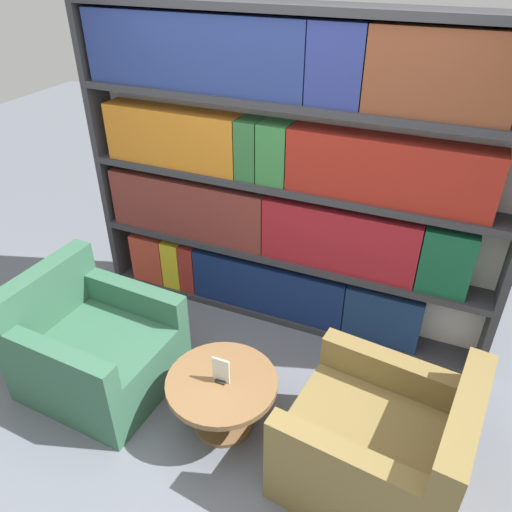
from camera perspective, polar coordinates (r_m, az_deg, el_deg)
The scene contains 6 objects.
ground_plane at distance 3.26m, azimuth -6.89°, elevation -21.32°, with size 14.00×14.00×0.00m, color slate.
bookshelf at distance 3.57m, azimuth 2.78°, elevation 8.37°, with size 3.09×0.30×2.31m.
armchair_left at distance 3.58m, azimuth -17.97°, elevation -10.08°, with size 0.96×0.87×0.82m.
armchair_right at distance 2.98m, azimuth 13.96°, elevation -20.46°, with size 1.00×0.93×0.82m.
coffee_table at distance 3.16m, azimuth -3.88°, elevation -15.37°, with size 0.68×0.68×0.39m.
table_sign at distance 3.02m, azimuth -4.01°, elevation -13.04°, with size 0.11×0.06×0.17m.
Camera 1 is at (1.09, -1.60, 2.62)m, focal length 35.00 mm.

